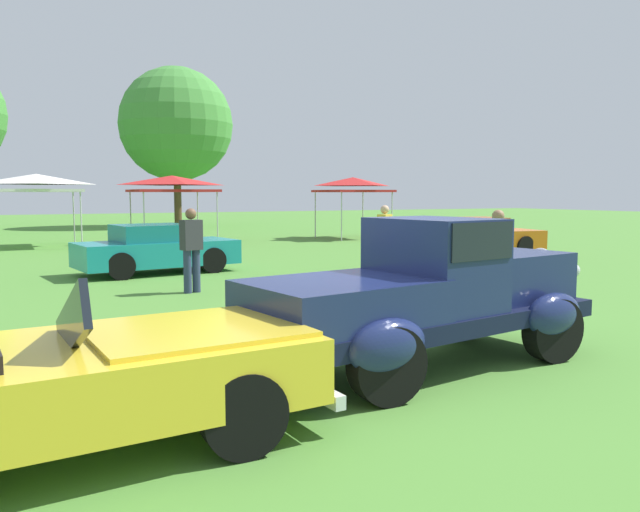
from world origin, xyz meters
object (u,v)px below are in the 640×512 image
(show_car_orange, at_px, (477,237))
(canopy_tent_center_field, at_px, (172,183))
(canopy_tent_left_field, at_px, (36,182))
(show_car_teal, at_px, (156,249))
(spectator_between_cars, at_px, (497,253))
(canopy_tent_right_field, at_px, (353,184))
(neighbor_convertible, at_px, (56,380))
(spectator_by_row, at_px, (191,247))
(spectator_near_truck, at_px, (384,236))
(feature_pickup_truck, at_px, (429,291))

(show_car_orange, height_order, canopy_tent_center_field, canopy_tent_center_field)
(canopy_tent_left_field, bearing_deg, show_car_teal, -76.90)
(spectator_between_cars, relative_size, canopy_tent_center_field, 0.54)
(show_car_orange, distance_m, canopy_tent_right_field, 8.69)
(neighbor_convertible, xyz_separation_m, spectator_by_row, (2.99, 7.29, 0.33))
(show_car_orange, bearing_deg, neighbor_convertible, -140.82)
(show_car_orange, xyz_separation_m, canopy_tent_right_field, (0.21, 8.49, 1.82))
(show_car_teal, xyz_separation_m, show_car_orange, (10.27, 0.09, 0.00))
(spectator_by_row, bearing_deg, canopy_tent_right_field, 48.87)
(neighbor_convertible, relative_size, canopy_tent_left_field, 1.44)
(neighbor_convertible, xyz_separation_m, spectator_near_truck, (8.28, 8.47, 0.33))
(spectator_near_truck, xyz_separation_m, canopy_tent_center_field, (-2.56, 11.84, 1.51))
(neighbor_convertible, xyz_separation_m, show_car_teal, (3.02, 10.75, 0.02))
(show_car_orange, height_order, spectator_near_truck, spectator_near_truck)
(spectator_between_cars, bearing_deg, show_car_orange, 51.70)
(show_car_orange, bearing_deg, spectator_near_truck, -154.75)
(feature_pickup_truck, relative_size, neighbor_convertible, 1.04)
(show_car_teal, bearing_deg, spectator_near_truck, -23.45)
(spectator_near_truck, relative_size, canopy_tent_left_field, 0.55)
(feature_pickup_truck, xyz_separation_m, spectator_between_cars, (3.65, 2.91, 0.05))
(canopy_tent_center_field, height_order, canopy_tent_right_field, same)
(show_car_teal, height_order, canopy_tent_right_field, canopy_tent_right_field)
(spectator_by_row, xyz_separation_m, canopy_tent_left_field, (-2.24, 13.22, 1.51))
(spectator_between_cars, height_order, canopy_tent_left_field, canopy_tent_left_field)
(spectator_between_cars, xyz_separation_m, canopy_tent_center_field, (-1.92, 16.63, 1.51))
(spectator_by_row, distance_m, canopy_tent_right_field, 16.05)
(spectator_between_cars, height_order, spectator_by_row, same)
(show_car_teal, relative_size, spectator_by_row, 2.39)
(neighbor_convertible, relative_size, canopy_tent_center_field, 1.39)
(spectator_by_row, bearing_deg, spectator_near_truck, 12.57)
(canopy_tent_right_field, bearing_deg, spectator_between_cars, -110.54)
(feature_pickup_truck, relative_size, canopy_tent_left_field, 1.50)
(neighbor_convertible, bearing_deg, spectator_by_row, 67.68)
(neighbor_convertible, distance_m, spectator_by_row, 7.89)
(canopy_tent_center_field, distance_m, canopy_tent_right_field, 7.84)
(spectator_near_truck, distance_m, canopy_tent_center_field, 12.20)
(canopy_tent_right_field, bearing_deg, show_car_teal, -140.70)
(spectator_between_cars, distance_m, spectator_by_row, 5.89)
(show_car_orange, bearing_deg, spectator_between_cars, -128.30)
(canopy_tent_center_field, bearing_deg, canopy_tent_right_field, -7.17)
(canopy_tent_center_field, bearing_deg, spectator_near_truck, -77.82)
(neighbor_convertible, relative_size, spectator_by_row, 2.59)
(show_car_teal, relative_size, canopy_tent_center_field, 1.29)
(neighbor_convertible, xyz_separation_m, canopy_tent_left_field, (0.75, 20.51, 1.84))
(show_car_orange, xyz_separation_m, spectator_near_truck, (-5.02, -2.37, 0.31))
(spectator_by_row, bearing_deg, show_car_teal, 89.50)
(spectator_between_cars, relative_size, spectator_by_row, 1.00)
(feature_pickup_truck, xyz_separation_m, canopy_tent_center_field, (1.73, 19.54, 1.56))
(show_car_teal, height_order, show_car_orange, same)
(show_car_teal, bearing_deg, feature_pickup_truck, -84.47)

